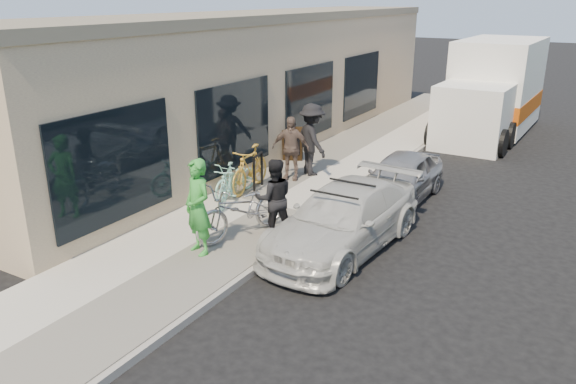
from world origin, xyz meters
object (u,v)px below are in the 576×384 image
at_px(bystander_b, 291,148).
at_px(man_standing, 274,198).
at_px(tandem_bike, 242,209).
at_px(cruiser_bike_a, 228,184).
at_px(cruiser_bike_c, 250,169).
at_px(bystander_a, 312,140).
at_px(cruiser_bike_b, 236,178).
at_px(sedan_silver, 401,178).
at_px(woman_rider, 198,207).
at_px(bike_rack, 258,168).
at_px(moving_truck, 493,93).
at_px(sandwich_board, 293,144).
at_px(sedan_white, 343,219).

bearing_deg(bystander_b, man_standing, -83.98).
relative_size(tandem_bike, cruiser_bike_a, 1.42).
height_order(cruiser_bike_c, bystander_a, bystander_a).
height_order(tandem_bike, cruiser_bike_b, tandem_bike).
xyz_separation_m(tandem_bike, cruiser_bike_b, (-1.51, 1.93, -0.15)).
xyz_separation_m(sedan_silver, tandem_bike, (-1.88, -3.95, 0.14)).
relative_size(woman_rider, man_standing, 1.13).
relative_size(cruiser_bike_a, bystander_b, 0.92).
distance_m(sedan_silver, cruiser_bike_a, 4.13).
distance_m(bike_rack, man_standing, 2.98).
relative_size(man_standing, bystander_a, 0.84).
relative_size(cruiser_bike_a, bystander_a, 0.80).
bearing_deg(cruiser_bike_a, moving_truck, 51.59).
distance_m(woman_rider, man_standing, 1.57).
relative_size(sandwich_board, woman_rider, 0.52).
bearing_deg(cruiser_bike_c, sedan_silver, 18.23).
distance_m(man_standing, bystander_b, 3.71).
distance_m(tandem_bike, cruiser_bike_c, 2.80).
relative_size(moving_truck, bystander_a, 3.49).
xyz_separation_m(sandwich_board, cruiser_bike_c, (0.42, -2.84, 0.07)).
bearing_deg(cruiser_bike_a, bystander_b, 61.40).
bearing_deg(woman_rider, sedan_white, 60.66).
height_order(sedan_silver, tandem_bike, tandem_bike).
relative_size(sandwich_board, moving_truck, 0.14).
relative_size(sedan_white, tandem_bike, 2.02).
height_order(sedan_silver, cruiser_bike_b, sedan_silver).
bearing_deg(bystander_b, tandem_bike, -93.51).
bearing_deg(bike_rack, cruiser_bike_b, -105.22).
xyz_separation_m(bystander_a, bystander_b, (-0.28, -0.64, -0.12)).
distance_m(sedan_silver, bystander_a, 2.69).
xyz_separation_m(sedan_white, tandem_bike, (-1.84, -0.77, 0.10)).
height_order(man_standing, bystander_b, bystander_b).
height_order(sedan_white, woman_rider, woman_rider).
bearing_deg(woman_rider, bystander_b, 119.07).
xyz_separation_m(moving_truck, man_standing, (-1.69, -12.11, -0.49)).
bearing_deg(moving_truck, sedan_silver, -90.89).
bearing_deg(sedan_silver, bike_rack, -157.14).
relative_size(sedan_silver, moving_truck, 0.51).
distance_m(man_standing, bystander_a, 4.21).
xyz_separation_m(bike_rack, cruiser_bike_b, (-0.19, -0.68, -0.12)).
bearing_deg(bystander_b, sedan_silver, -13.64).
height_order(tandem_bike, cruiser_bike_a, tandem_bike).
relative_size(bike_rack, sandwich_board, 0.96).
height_order(sandwich_board, bystander_a, bystander_a).
distance_m(sedan_silver, tandem_bike, 4.38).
height_order(cruiser_bike_a, bystander_a, bystander_a).
bearing_deg(bystander_a, cruiser_bike_b, 107.61).
relative_size(sandwich_board, cruiser_bike_c, 0.51).
bearing_deg(bystander_b, moving_truck, 50.68).
xyz_separation_m(tandem_bike, woman_rider, (-0.25, -1.04, 0.34)).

